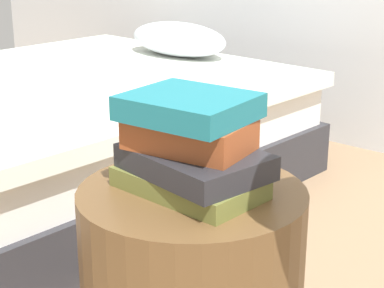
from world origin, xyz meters
name	(u,v)px	position (x,y,z in m)	size (l,w,h in m)	color
bed	(47,135)	(-1.33, 0.62, 0.23)	(1.60, 2.06, 0.62)	#2D2D33
book_olive	(188,182)	(0.00, -0.01, 0.56)	(0.29, 0.17, 0.04)	olive
book_charcoal	(194,162)	(0.01, 0.00, 0.61)	(0.28, 0.20, 0.05)	#28282D
book_rust	(188,134)	(-0.01, 0.00, 0.66)	(0.24, 0.15, 0.06)	#994723
book_teal	(189,107)	(-0.01, 0.00, 0.72)	(0.24, 0.20, 0.05)	#1E727F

